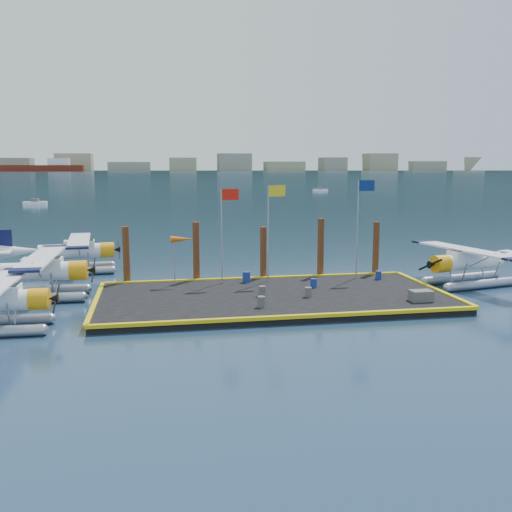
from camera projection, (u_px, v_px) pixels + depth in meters
The scene contains 23 objects.
ground at pixel (273, 301), 33.26m from camera, with size 4000.00×4000.00×0.00m, color #172C46.
dock at pixel (273, 298), 33.23m from camera, with size 20.00×10.00×0.40m, color black.
dock_bumpers at pixel (273, 293), 33.19m from camera, with size 20.25×10.25×0.18m, color #D9BA0C, non-canonical shape.
far_backdrop at pixel (231, 165), 1762.52m from camera, with size 3050.00×2050.00×810.00m.
seaplane_b at pixel (36, 275), 33.52m from camera, with size 8.74×9.63×3.44m.
seaplane_c at pixel (74, 253), 41.89m from camera, with size 8.56×9.44×3.35m.
seaplane_d at pixel (469, 264), 37.42m from camera, with size 8.60×9.35×3.31m.
drum_0 at pixel (262, 291), 32.86m from camera, with size 0.41×0.41×0.57m, color #505054.
drum_1 at pixel (308, 292), 32.56m from camera, with size 0.40×0.40×0.56m, color #505054.
drum_2 at pixel (314, 283), 35.11m from camera, with size 0.40×0.40×0.56m, color navy.
drum_3 at pixel (261, 302), 30.21m from camera, with size 0.42×0.42×0.59m, color #505054.
drum_4 at pixel (378, 275), 37.66m from camera, with size 0.40×0.40×0.56m, color navy.
drum_5 at pixel (246, 277), 36.67m from camera, with size 0.49×0.49×0.69m, color navy.
crate at pixel (421, 296), 31.59m from camera, with size 1.20×0.80×0.60m, color #505054.
flagpole_red at pixel (225, 221), 35.86m from camera, with size 1.14×0.08×6.00m.
flagpole_yellow at pixel (271, 218), 36.38m from camera, with size 1.14×0.08×6.20m.
flagpole_blue at pixel (361, 214), 37.41m from camera, with size 1.14×0.08×6.50m.
windsock at pixel (182, 240), 35.56m from camera, with size 1.40×0.44×3.12m.
piling_0 at pixel (126, 257), 36.68m from camera, with size 0.44×0.44×4.00m, color #4B2915.
piling_1 at pixel (196, 254), 37.47m from camera, with size 0.44×0.44×4.20m, color #4B2915.
piling_2 at pixel (263, 255), 38.30m from camera, with size 0.44×0.44×3.80m, color #4B2915.
piling_3 at pixel (321, 250), 38.98m from camera, with size 0.44×0.44×4.30m, color #4B2915.
piling_4 at pixel (376, 250), 39.71m from camera, with size 0.44×0.44×4.00m, color #4B2915.
Camera 1 is at (-6.80, -31.73, 7.82)m, focal length 40.00 mm.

